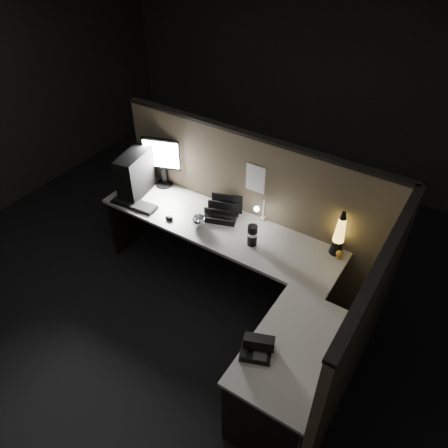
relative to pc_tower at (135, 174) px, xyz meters
The scene contains 17 objects.
floor 1.56m from the pc_tower, 28.29° to the right, with size 6.00×6.00×0.00m, color black.
room_shell 1.41m from the pc_tower, 28.29° to the right, with size 6.00×6.00×6.00m.
partition_back 1.16m from the pc_tower, 17.34° to the left, with size 2.66×0.06×1.50m, color brown.
partition_right 2.48m from the pc_tower, 11.40° to the right, with size 0.06×1.66×1.50m, color brown.
desk 1.37m from the pc_tower, 14.77° to the right, with size 2.60×1.60×0.73m.
pc_tower is the anchor object (origin of this frame).
monitor 0.31m from the pc_tower, 63.01° to the left, with size 0.39×0.18×0.51m.
keyboard 0.29m from the pc_tower, 58.24° to the right, with size 0.45×0.15×0.02m, color black.
mouse 0.59m from the pc_tower, 17.71° to the right, with size 0.08×0.06×0.03m, color black.
clip_lamp 1.27m from the pc_tower, 10.14° to the left, with size 0.05×0.19×0.24m.
organizer 0.93m from the pc_tower, ahead, with size 0.35×0.33×0.22m.
lava_lamp 1.98m from the pc_tower, ahead, with size 0.11×0.11×0.42m.
travel_mug 1.33m from the pc_tower, ahead, with size 0.09×0.09×0.20m, color black.
steel_mug 0.83m from the pc_tower, ahead, with size 0.13×0.13×0.10m, color silver.
figurine 2.03m from the pc_tower, ahead, with size 0.06×0.06×0.06m, color orange.
pinned_paper 1.19m from the pc_tower, 15.05° to the left, with size 0.19×0.00×0.27m, color white.
desk_phone 2.12m from the pc_tower, 26.81° to the right, with size 0.26×0.25×0.12m.
Camera 1 is at (1.53, -1.91, 3.25)m, focal length 35.00 mm.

